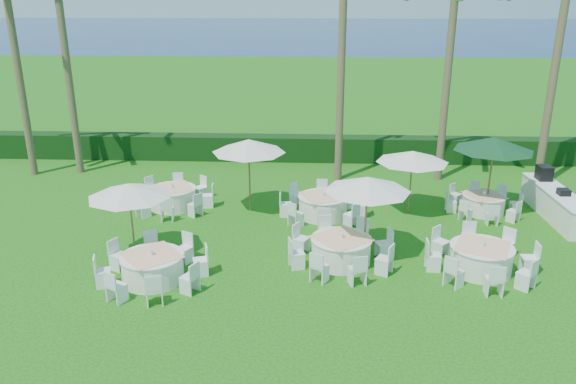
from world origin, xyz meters
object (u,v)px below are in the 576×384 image
Objects in this scene: banquet_table_d at (173,197)px; umbrella_a at (129,190)px; buffet_table at (555,203)px; banquet_table_b at (341,250)px; banquet_table_f at (483,203)px; umbrella_c at (249,146)px; banquet_table_a at (153,267)px; banquet_table_e at (323,205)px; umbrella_b at (367,184)px; umbrella_green at (494,144)px; umbrella_d at (413,157)px; banquet_table_c at (481,258)px.

umbrella_a is at bearing -91.79° from banquet_table_d.
banquet_table_b is at bearing -152.72° from buffet_table.
buffet_table is (2.49, -0.30, 0.18)m from banquet_table_f.
umbrella_c is (-8.73, -0.24, 2.17)m from banquet_table_f.
banquet_table_f is at bearing 38.79° from banquet_table_b.
banquet_table_a is 7.10m from banquet_table_e.
umbrella_b is 5.42m from umbrella_c.
banquet_table_b is 7.61m from umbrella_green.
banquet_table_e is 1.28× the size of umbrella_a.
banquet_table_e is 1.16× the size of banquet_table_f.
umbrella_green reaches higher than buffet_table.
banquet_table_a is 12.77m from umbrella_green.
buffet_table is (13.39, 5.50, 0.13)m from banquet_table_a.
banquet_table_a is at bearing -81.87° from banquet_table_d.
banquet_table_a is at bearing -55.61° from umbrella_a.
banquet_table_b reaches higher than banquet_table_f.
umbrella_c is at bearing 137.51° from umbrella_b.
umbrella_b reaches higher than banquet_table_f.
umbrella_d is at bearing 57.44° from banquet_table_b.
banquet_table_b is 1.00× the size of banquet_table_c.
banquet_table_a is at bearing -162.91° from umbrella_b.
umbrella_b is 8.28m from buffet_table.
umbrella_d is (8.94, -0.18, 1.78)m from banquet_table_d.
banquet_table_b is 1.29× the size of umbrella_a.
buffet_table is at bearing 15.90° from umbrella_a.
banquet_table_b is 1.22× the size of umbrella_d.
umbrella_b is at bearing 34.18° from banquet_table_b.
umbrella_green reaches higher than banquet_table_b.
banquet_table_c is (9.50, 1.01, 0.01)m from banquet_table_a.
umbrella_b is 4.21m from umbrella_d.
banquet_table_e is (4.90, 5.13, 0.01)m from banquet_table_a.
umbrella_a reaches higher than buffet_table.
banquet_table_f is 3.33m from umbrella_d.
banquet_table_e reaches higher than banquet_table_a.
buffet_table is (5.28, -0.12, -1.64)m from umbrella_d.
umbrella_green is (0.18, 0.17, 2.24)m from banquet_table_f.
umbrella_b is at bearing -42.49° from umbrella_c.
banquet_table_f is 2.26m from umbrella_green.
umbrella_b is (6.99, -3.90, 1.96)m from banquet_table_d.
banquet_table_b is 1.16× the size of umbrella_c.
umbrella_c reaches higher than buffet_table.
banquet_table_e is at bearing -172.28° from umbrella_green.
banquet_table_d is 9.12m from umbrella_d.
umbrella_c reaches higher than banquet_table_a.
umbrella_green is (1.57, 4.96, 2.18)m from banquet_table_c.
banquet_table_c is at bearing -24.82° from banquet_table_d.
umbrella_a is (-0.14, -4.38, 1.81)m from banquet_table_d.
banquet_table_d is at bearing 144.77° from banquet_table_b.
banquet_table_f is (1.40, 4.78, -0.06)m from banquet_table_c.
banquet_table_e is 0.72× the size of buffet_table.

